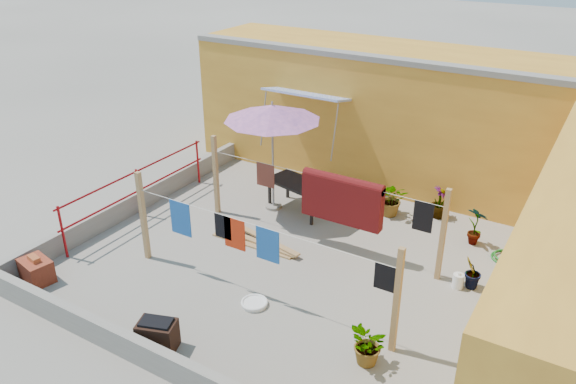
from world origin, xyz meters
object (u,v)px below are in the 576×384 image
at_px(brick_stack, 37,270).
at_px(water_jug_b, 516,268).
at_px(brazier, 158,335).
at_px(green_hose, 506,257).
at_px(water_jug_a, 458,281).
at_px(outdoor_table, 299,185).
at_px(white_basin, 254,303).
at_px(patio_umbrella, 272,113).
at_px(plant_back_a, 392,199).

relative_size(brick_stack, water_jug_b, 1.80).
xyz_separation_m(brazier, green_hose, (3.99, 5.32, -0.21)).
bearing_deg(water_jug_a, outdoor_table, 164.37).
distance_m(water_jug_a, water_jug_b, 1.23).
bearing_deg(water_jug_b, brazier, -131.33).
xyz_separation_m(brick_stack, green_hose, (7.08, 5.12, -0.18)).
bearing_deg(brazier, water_jug_a, 48.59).
relative_size(brick_stack, brazier, 1.00).
bearing_deg(white_basin, green_hose, 47.88).
xyz_separation_m(patio_umbrella, brazier, (0.99, -4.81, -1.98)).
height_order(outdoor_table, plant_back_a, plant_back_a).
height_order(patio_umbrella, brazier, patio_umbrella).
bearing_deg(brick_stack, outdoor_table, 60.93).
bearing_deg(outdoor_table, water_jug_b, -1.94).
bearing_deg(outdoor_table, brazier, -85.08).
bearing_deg(water_jug_a, green_hose, 68.96).
relative_size(patio_umbrella, water_jug_a, 8.05).
bearing_deg(plant_back_a, brazier, -103.51).
bearing_deg(outdoor_table, water_jug_a, -15.63).
bearing_deg(water_jug_b, outdoor_table, 178.06).
relative_size(patio_umbrella, outdoor_table, 1.56).
xyz_separation_m(outdoor_table, white_basin, (1.08, -3.37, -0.58)).
relative_size(brick_stack, plant_back_a, 0.85).
distance_m(brazier, water_jug_a, 5.21).
xyz_separation_m(outdoor_table, water_jug_a, (3.88, -1.08, -0.48)).
xyz_separation_m(water_jug_b, green_hose, (-0.26, 0.48, -0.12)).
xyz_separation_m(outdoor_table, brick_stack, (-2.66, -4.79, -0.40)).
height_order(white_basin, water_jug_b, water_jug_b).
bearing_deg(brick_stack, white_basin, 20.83).
bearing_deg(white_basin, water_jug_a, 39.23).
height_order(patio_umbrella, brick_stack, patio_umbrella).
height_order(brazier, white_basin, brazier).
distance_m(water_jug_b, green_hose, 0.56).
relative_size(outdoor_table, white_basin, 3.43).
relative_size(water_jug_a, plant_back_a, 0.40).
xyz_separation_m(brick_stack, plant_back_a, (4.50, 5.67, 0.17)).
height_order(outdoor_table, green_hose, outdoor_table).
height_order(brick_stack, water_jug_a, brick_stack).
bearing_deg(water_jug_a, brick_stack, -150.45).
distance_m(water_jug_a, green_hose, 1.51).
relative_size(white_basin, green_hose, 0.82).
xyz_separation_m(patio_umbrella, brick_stack, (-2.10, -4.61, -2.01)).
distance_m(brazier, water_jug_b, 6.44).
distance_m(patio_umbrella, brazier, 5.30).
bearing_deg(water_jug_b, white_basin, -138.29).
relative_size(water_jug_b, plant_back_a, 0.47).
distance_m(brick_stack, water_jug_b, 8.69).
bearing_deg(brazier, water_jug_b, 48.67).
relative_size(brick_stack, white_basin, 1.43).
bearing_deg(green_hose, plant_back_a, 167.99).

